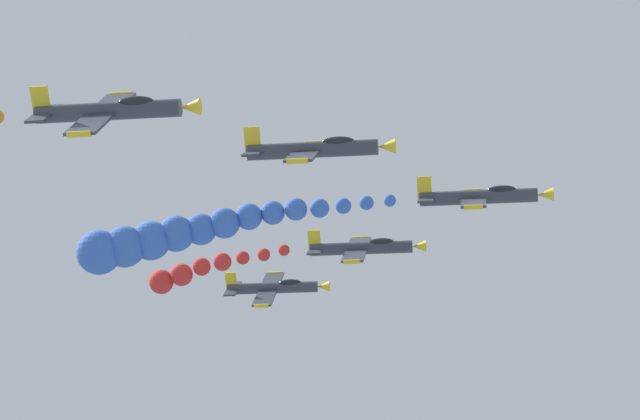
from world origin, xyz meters
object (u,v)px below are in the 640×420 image
(airplane_left_outer, at_px, (274,288))
(airplane_right_outer, at_px, (111,111))
(airplane_right_inner, at_px, (315,149))
(airplane_left_inner, at_px, (363,248))
(airplane_lead, at_px, (481,197))

(airplane_left_outer, relative_size, airplane_right_outer, 1.00)
(airplane_right_inner, relative_size, airplane_left_outer, 1.00)
(airplane_left_outer, bearing_deg, airplane_right_outer, -2.00)
(airplane_left_inner, relative_size, airplane_right_outer, 1.00)
(airplane_right_outer, bearing_deg, airplane_left_inner, 161.66)
(airplane_right_inner, bearing_deg, airplane_left_outer, -166.12)
(airplane_lead, distance_m, airplane_right_outer, 32.13)
(airplane_lead, xyz_separation_m, airplane_left_inner, (-12.35, -10.30, -0.48))
(airplane_left_outer, xyz_separation_m, airplane_right_outer, (48.44, -1.69, 0.06))
(airplane_right_inner, distance_m, airplane_right_outer, 15.54)
(airplane_left_inner, height_order, airplane_right_outer, airplane_right_outer)
(airplane_left_inner, distance_m, airplane_left_outer, 16.32)
(airplane_lead, height_order, airplane_left_outer, airplane_lead)
(airplane_right_inner, xyz_separation_m, airplane_right_outer, (10.99, -10.94, -0.87))
(airplane_left_inner, xyz_separation_m, airplane_right_inner, (24.65, -0.87, 0.55))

